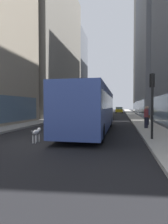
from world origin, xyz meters
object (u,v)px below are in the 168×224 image
object	(u,v)px
pedestrian_in_coat	(147,115)
traffic_light_near	(152,95)
car_black_suv	(89,113)
car_silver_sedan	(105,114)
transit_bus	(92,107)
car_yellow_taxi	(119,110)
box_truck	(90,107)
dalmatian_dog	(37,132)
car_blue_hatchback	(97,110)
pedestrian_with_handbag	(146,117)

from	to	relation	value
pedestrian_in_coat	traffic_light_near	size ratio (longest dim) A/B	0.50
car_black_suv	car_silver_sedan	bearing A→B (deg)	-17.70
transit_bus	car_black_suv	distance (m)	13.06
car_yellow_taxi	traffic_light_near	distance (m)	40.63
box_truck	dalmatian_dog	size ratio (longest dim) A/B	7.79
dalmatian_dog	traffic_light_near	distance (m)	6.30
car_silver_sedan	car_blue_hatchback	world-z (taller)	same
dalmatian_dog	traffic_light_near	size ratio (longest dim) A/B	0.28
car_blue_hatchback	pedestrian_in_coat	world-z (taller)	pedestrian_in_coat
transit_bus	car_black_suv	xyz separation A→B (m)	(-2.40, 12.81, -0.95)
transit_bus	car_yellow_taxi	distance (m)	37.33
transit_bus	traffic_light_near	xyz separation A→B (m)	(3.70, -3.26, 0.66)
car_silver_sedan	box_truck	distance (m)	12.00
box_truck	pedestrian_with_handbag	xyz separation A→B (m)	(8.05, -21.58, -0.65)
car_silver_sedan	car_yellow_taxi	size ratio (longest dim) A/B	1.10
dalmatian_dog	pedestrian_in_coat	size ratio (longest dim) A/B	0.57
car_black_suv	transit_bus	bearing A→B (deg)	-79.39
car_black_suv	traffic_light_near	xyz separation A→B (m)	(6.10, -16.07, 1.61)
box_truck	pedestrian_in_coat	bearing A→B (deg)	-65.96
car_black_suv	pedestrian_with_handbag	distance (m)	12.81
car_silver_sedan	transit_bus	bearing A→B (deg)	-90.00
car_silver_sedan	pedestrian_in_coat	world-z (taller)	pedestrian_in_coat
box_truck	pedestrian_in_coat	distance (m)	20.80
car_blue_hatchback	box_truck	distance (m)	11.55
car_black_suv	pedestrian_with_handbag	size ratio (longest dim) A/B	2.72
pedestrian_with_handbag	traffic_light_near	world-z (taller)	traffic_light_near
transit_bus	car_silver_sedan	distance (m)	12.08
car_blue_hatchback	car_yellow_taxi	world-z (taller)	same
pedestrian_with_handbag	traffic_light_near	xyz separation A→B (m)	(-0.35, -5.01, 1.42)
box_truck	dalmatian_dog	distance (m)	28.06
car_blue_hatchback	box_truck	bearing A→B (deg)	-90.00
traffic_light_near	box_truck	bearing A→B (deg)	106.15
car_blue_hatchback	dalmatian_dog	size ratio (longest dim) A/B	4.84
car_yellow_taxi	box_truck	bearing A→B (deg)	-111.86
car_blue_hatchback	car_silver_sedan	bearing A→B (deg)	-80.05
car_yellow_taxi	box_truck	world-z (taller)	box_truck
traffic_light_near	car_black_suv	bearing A→B (deg)	110.78
box_truck	pedestrian_with_handbag	bearing A→B (deg)	-69.55
transit_bus	dalmatian_dog	xyz separation A→B (m)	(-2.14, -4.65, -1.26)
car_blue_hatchback	dalmatian_dog	bearing A→B (deg)	-87.30
car_black_suv	car_yellow_taxi	xyz separation A→B (m)	(4.00, 24.47, 0.00)
car_blue_hatchback	traffic_light_near	xyz separation A→B (m)	(7.70, -38.10, 1.61)
pedestrian_with_handbag	dalmatian_dog	bearing A→B (deg)	-134.05
car_yellow_taxi	car_black_suv	bearing A→B (deg)	-99.28
car_blue_hatchback	dalmatian_dog	world-z (taller)	car_blue_hatchback
car_silver_sedan	car_blue_hatchback	bearing A→B (deg)	99.95
car_silver_sedan	traffic_light_near	distance (m)	15.83
car_blue_hatchback	dalmatian_dog	distance (m)	39.54
car_black_suv	dalmatian_dog	size ratio (longest dim) A/B	4.78
car_blue_hatchback	traffic_light_near	distance (m)	38.91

